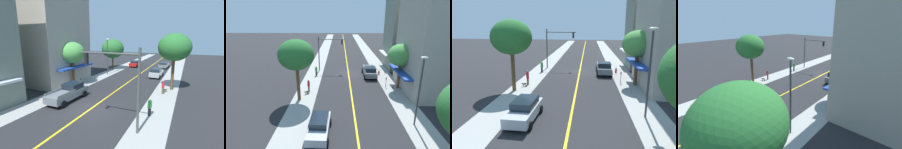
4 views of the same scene
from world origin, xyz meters
TOP-DOWN VIEW (x-y plane):
  - ground_plane at (0.00, 0.00)m, footprint 140.00×140.00m
  - sidewalk_left at (-6.29, 0.00)m, footprint 3.02×126.00m
  - sidewalk_right at (6.29, 0.00)m, footprint 3.02×126.00m
  - road_centerline_stripe at (0.00, 0.00)m, footprint 0.20×126.00m
  - tan_rowhouse at (-13.08, 7.59)m, footprint 12.55×10.22m
  - street_tree_left_near at (-7.33, 22.06)m, footprint 5.12×5.12m
  - street_tree_right_corner at (6.88, 10.81)m, footprint 4.38×4.38m
  - street_tree_left_far at (-7.05, 6.90)m, footprint 3.70×3.70m
  - fire_hydrant at (-5.55, 0.50)m, footprint 0.44×0.24m
  - parking_meter at (-5.40, 6.35)m, footprint 0.12×0.18m
  - traffic_light_mast at (4.15, -2.02)m, footprint 4.90×0.32m
  - street_lamp at (-5.91, 16.37)m, footprint 0.70×0.36m
  - red_sedan_left_curb at (-3.66, 27.78)m, footprint 2.18×4.67m
  - grey_sedan_right_curb at (3.44, 28.52)m, footprint 2.24×4.66m
  - silver_sedan_right_curb at (3.51, 17.87)m, footprint 2.13×4.65m
  - grey_pickup_truck at (-3.63, 1.43)m, footprint 2.26×5.55m
  - pedestrian_red_shirt at (6.03, 8.32)m, footprint 0.35×0.35m
  - pedestrian_green_shirt at (5.82, 1.31)m, footprint 0.38×0.38m
  - small_dog at (6.23, 9.18)m, footprint 0.56×0.53m

SIDE VIEW (x-z plane):
  - ground_plane at x=0.00m, z-range 0.00..0.00m
  - road_centerline_stripe at x=0.00m, z-range 0.00..0.00m
  - sidewalk_left at x=-6.29m, z-range 0.00..0.01m
  - sidewalk_right at x=6.29m, z-range 0.00..0.01m
  - small_dog at x=6.23m, z-range 0.07..0.55m
  - fire_hydrant at x=-5.55m, z-range 0.00..0.80m
  - grey_sedan_right_curb at x=3.44m, z-range 0.05..1.44m
  - red_sedan_left_curb at x=-3.66m, z-range 0.04..1.57m
  - silver_sedan_right_curb at x=3.51m, z-range 0.03..1.66m
  - pedestrian_green_shirt at x=5.82m, z-range 0.04..1.74m
  - grey_pickup_truck at x=-3.63m, z-range 0.00..1.87m
  - parking_meter at x=-5.40m, z-range 0.22..1.66m
  - pedestrian_red_shirt at x=6.03m, z-range 0.06..1.84m
  - street_lamp at x=-5.91m, z-range 0.78..7.84m
  - traffic_light_mast at x=4.15m, z-range 1.07..7.55m
  - street_tree_left_near at x=-7.33m, z-range 1.29..8.25m
  - street_tree_left_far at x=-7.05m, z-range 1.68..8.27m
  - street_tree_right_corner at x=6.88m, z-range 2.00..9.79m
  - tan_rowhouse at x=-13.08m, z-range 0.01..15.08m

